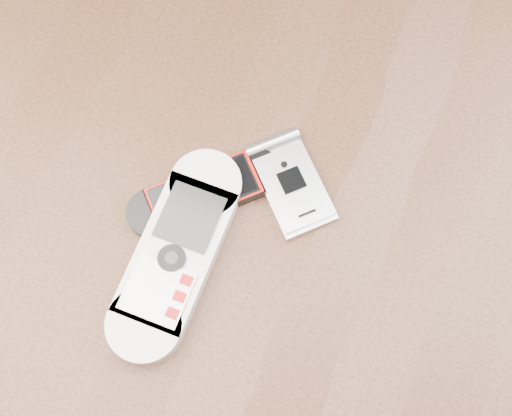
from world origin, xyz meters
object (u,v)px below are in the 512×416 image
(nokia_black_red, at_px, (204,193))
(motorola_razr, at_px, (292,186))
(table, at_px, (251,246))
(nokia_white, at_px, (176,253))

(nokia_black_red, xyz_separation_m, motorola_razr, (0.06, 0.03, 0.00))
(table, xyz_separation_m, nokia_white, (-0.04, -0.06, 0.12))
(motorola_razr, bearing_deg, nokia_white, -170.99)
(nokia_white, bearing_deg, motorola_razr, 53.44)
(table, distance_m, nokia_white, 0.13)
(nokia_white, bearing_deg, table, 55.63)
(nokia_black_red, bearing_deg, motorola_razr, 71.76)
(nokia_white, xyz_separation_m, nokia_black_red, (-0.00, 0.05, -0.00))
(nokia_white, distance_m, nokia_black_red, 0.06)
(nokia_white, bearing_deg, nokia_black_red, 89.79)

